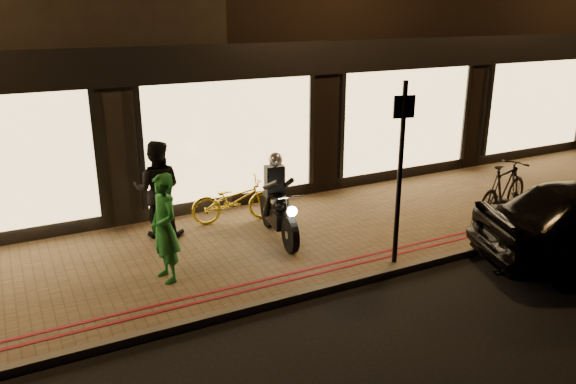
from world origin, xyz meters
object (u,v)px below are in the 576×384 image
object	(u,v)px
sign_post	(400,165)
person_green	(165,228)
bicycle_gold	(235,200)
motorcycle	(278,206)

from	to	relation	value
sign_post	person_green	xyz separation A→B (m)	(-3.54, 1.13, -0.82)
sign_post	person_green	world-z (taller)	sign_post
bicycle_gold	person_green	bearing A→B (deg)	144.37
sign_post	person_green	size ratio (longest dim) A/B	1.75
motorcycle	bicycle_gold	bearing A→B (deg)	117.88
motorcycle	bicycle_gold	size ratio (longest dim) A/B	1.13
motorcycle	sign_post	size ratio (longest dim) A/B	0.65
bicycle_gold	person_green	distance (m)	2.65
motorcycle	person_green	xyz separation A→B (m)	(-2.28, -0.71, 0.24)
motorcycle	person_green	world-z (taller)	person_green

